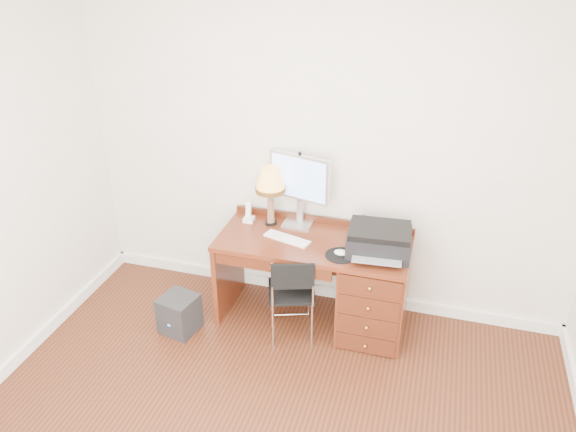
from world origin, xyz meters
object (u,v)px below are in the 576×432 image
(desk, at_px, (352,283))
(monitor, at_px, (299,181))
(equipment_box, at_px, (179,314))
(chair, at_px, (289,289))
(printer, at_px, (379,240))
(phone, at_px, (249,216))
(leg_lamp, at_px, (270,183))

(desk, distance_m, monitor, 0.91)
(equipment_box, bearing_deg, chair, 22.83)
(printer, xyz_separation_m, phone, (-1.10, 0.18, -0.05))
(phone, distance_m, chair, 0.73)
(desk, relative_size, phone, 8.55)
(leg_lamp, distance_m, phone, 0.36)
(phone, height_order, chair, phone)
(desk, xyz_separation_m, equipment_box, (-1.31, -0.45, -0.26))
(desk, xyz_separation_m, chair, (-0.44, -0.29, 0.05))
(monitor, bearing_deg, chair, -67.18)
(leg_lamp, xyz_separation_m, phone, (-0.19, -0.02, -0.31))
(monitor, bearing_deg, leg_lamp, -148.84)
(desk, distance_m, equipment_box, 1.41)
(phone, bearing_deg, equipment_box, -125.18)
(equipment_box, bearing_deg, monitor, 52.56)
(monitor, distance_m, leg_lamp, 0.22)
(desk, bearing_deg, equipment_box, -161.10)
(printer, xyz_separation_m, equipment_box, (-1.50, -0.42, -0.70))
(chair, bearing_deg, printer, 3.35)
(desk, bearing_deg, phone, 170.64)
(leg_lamp, relative_size, chair, 0.65)
(leg_lamp, height_order, phone, leg_lamp)
(printer, relative_size, chair, 0.65)
(leg_lamp, xyz_separation_m, equipment_box, (-0.59, -0.62, -0.96))
(desk, bearing_deg, leg_lamp, 167.12)
(monitor, height_order, printer, monitor)
(monitor, relative_size, chair, 0.80)
(leg_lamp, bearing_deg, desk, -12.88)
(equipment_box, bearing_deg, leg_lamp, 58.65)
(printer, xyz_separation_m, leg_lamp, (-0.91, 0.20, 0.26))
(desk, height_order, leg_lamp, leg_lamp)
(leg_lamp, bearing_deg, monitor, 16.59)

